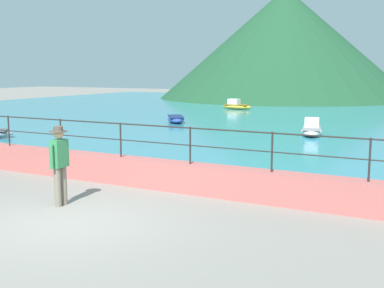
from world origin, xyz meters
TOP-DOWN VIEW (x-y plane):
  - ground_plane at (0.00, 0.00)m, footprint 120.00×120.00m
  - promenade_wall at (0.00, 3.20)m, footprint 20.00×0.56m
  - railing at (0.00, 3.20)m, footprint 18.44×0.04m
  - lake_water at (0.00, 25.84)m, footprint 64.00×44.32m
  - hill_main at (-8.89, 43.12)m, footprint 26.24×26.24m
  - person_walking at (-0.93, 0.84)m, footprint 0.38×0.57m
  - boat_0 at (1.19, 14.53)m, footprint 1.40×2.44m
  - boat_2 at (-7.45, 26.69)m, footprint 2.36×1.08m
  - boat_4 at (-6.87, 16.42)m, footprint 2.05×2.40m

SIDE VIEW (x-z plane):
  - ground_plane at x=0.00m, z-range 0.00..0.00m
  - lake_water at x=0.00m, z-range 0.00..0.06m
  - boat_4 at x=-6.87m, z-range 0.08..0.44m
  - boat_0 at x=1.19m, z-range -0.05..0.71m
  - boat_2 at x=-7.45m, z-range -0.05..0.71m
  - promenade_wall at x=0.00m, z-range 0.00..0.70m
  - person_walking at x=-0.93m, z-range 0.10..1.85m
  - railing at x=0.00m, z-range 0.88..1.78m
  - hill_main at x=-8.89m, z-range 0.00..11.38m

